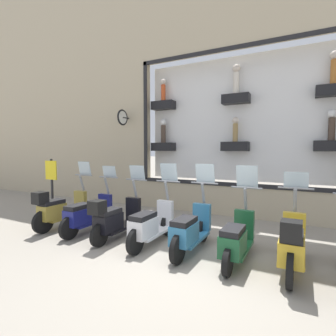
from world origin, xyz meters
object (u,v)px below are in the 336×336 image
(scooter_yellow_1, at_px, (292,245))
(scooter_green_2, at_px, (237,239))
(scooter_teal_3, at_px, (190,230))
(scooter_black_5, at_px, (115,219))
(shop_sign_post, at_px, (52,186))
(scooter_olive_7, at_px, (60,209))
(scooter_navy_6, at_px, (87,215))
(scooter_white_4, at_px, (151,225))

(scooter_yellow_1, distance_m, scooter_green_2, 0.89)
(scooter_yellow_1, bearing_deg, scooter_teal_3, 88.10)
(scooter_teal_3, bearing_deg, scooter_green_2, -90.43)
(scooter_yellow_1, relative_size, scooter_green_2, 1.01)
(scooter_black_5, xyz_separation_m, shop_sign_post, (0.64, 2.84, 0.46))
(scooter_teal_3, height_order, scooter_olive_7, scooter_teal_3)
(scooter_green_2, relative_size, scooter_navy_6, 0.99)
(scooter_white_4, xyz_separation_m, scooter_olive_7, (-0.05, 2.66, 0.05))
(scooter_teal_3, height_order, scooter_white_4, scooter_teal_3)
(scooter_green_2, height_order, scooter_white_4, scooter_green_2)
(scooter_green_2, bearing_deg, scooter_olive_7, 90.65)
(scooter_yellow_1, xyz_separation_m, scooter_green_2, (0.05, 0.89, -0.07))
(scooter_yellow_1, bearing_deg, scooter_black_5, 90.17)
(scooter_teal_3, relative_size, scooter_black_5, 1.01)
(scooter_green_2, height_order, scooter_olive_7, scooter_green_2)
(shop_sign_post, bearing_deg, scooter_olive_7, -120.57)
(scooter_olive_7, xyz_separation_m, shop_sign_post, (0.63, 1.07, 0.44))
(scooter_yellow_1, xyz_separation_m, scooter_olive_7, (0.00, 5.32, 0.00))
(scooter_yellow_1, relative_size, scooter_white_4, 1.01)
(scooter_white_4, height_order, scooter_black_5, scooter_white_4)
(scooter_white_4, distance_m, scooter_navy_6, 1.77)
(scooter_black_5, distance_m, shop_sign_post, 2.95)
(scooter_white_4, bearing_deg, scooter_navy_6, 90.07)
(scooter_teal_3, distance_m, scooter_black_5, 1.78)
(scooter_green_2, relative_size, scooter_black_5, 1.00)
(scooter_navy_6, height_order, scooter_olive_7, scooter_olive_7)
(scooter_navy_6, height_order, shop_sign_post, shop_sign_post)
(scooter_green_2, relative_size, shop_sign_post, 1.04)
(scooter_yellow_1, height_order, scooter_green_2, scooter_green_2)
(scooter_black_5, bearing_deg, scooter_yellow_1, -89.83)
(scooter_navy_6, xyz_separation_m, scooter_olive_7, (-0.05, 0.89, 0.05))
(scooter_green_2, bearing_deg, scooter_black_5, 91.34)
(scooter_white_4, height_order, shop_sign_post, shop_sign_post)
(scooter_olive_7, bearing_deg, scooter_teal_3, -89.08)
(scooter_navy_6, distance_m, shop_sign_post, 2.09)
(scooter_teal_3, distance_m, scooter_navy_6, 2.66)
(scooter_black_5, bearing_deg, scooter_navy_6, 85.83)
(scooter_teal_3, xyz_separation_m, scooter_white_4, (-0.00, 0.89, -0.01))
(scooter_teal_3, bearing_deg, scooter_navy_6, 90.10)
(scooter_olive_7, bearing_deg, scooter_navy_6, -86.62)
(scooter_green_2, xyz_separation_m, scooter_white_4, (0.00, 1.77, 0.02))
(scooter_yellow_1, relative_size, shop_sign_post, 1.05)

